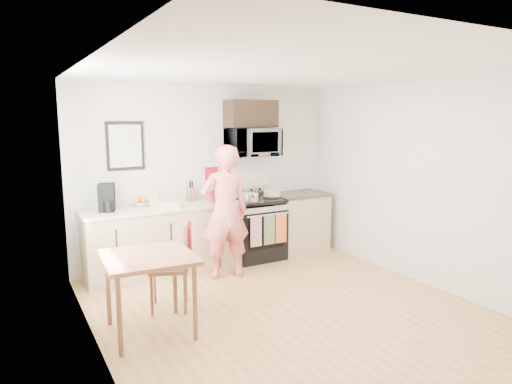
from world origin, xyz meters
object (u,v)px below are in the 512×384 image
dining_table (149,264)px  cake (272,194)px  range (256,230)px  microwave (252,142)px  chair (181,253)px  person (225,212)px

dining_table → cake: 2.89m
dining_table → cake: bearing=33.8°
range → microwave: bearing=90.1°
microwave → cake: bearing=-23.1°
chair → cake: bearing=54.2°
person → dining_table: (-1.35, -1.09, -0.18)m
cake → chair: bearing=-147.8°
dining_table → chair: size_ratio=0.86×
range → cake: bearing=-3.0°
microwave → chair: bearing=-141.0°
range → dining_table: 2.67m
microwave → person: size_ratio=0.43×
cake → dining_table: bearing=-146.2°
microwave → chair: (-1.63, -1.33, -1.12)m
microwave → cake: size_ratio=2.45×
microwave → dining_table: bearing=-140.8°
microwave → cake: (0.28, -0.12, -0.79)m
microwave → cake: microwave is taller
range → cake: 0.61m
microwave → chair: size_ratio=0.77×
range → microwave: 1.33m
microwave → chair: 2.38m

